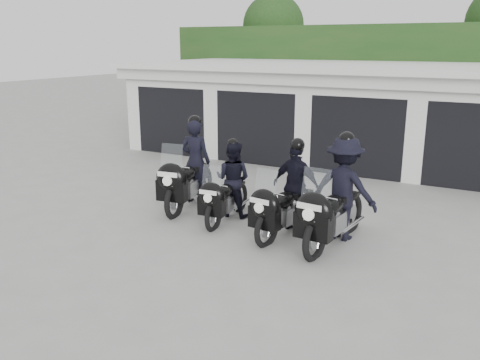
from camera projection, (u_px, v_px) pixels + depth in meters
The scene contains 7 objects.
ground at pixel (271, 240), 9.58m from camera, with size 80.00×80.00×0.00m, color #9B9B96.
garage_block at pixel (380, 114), 16.05m from camera, with size 16.40×6.80×2.96m.
background_vegetation at pixel (422, 65), 19.66m from camera, with size 20.00×3.90×5.80m.
police_bike_a at pixel (190, 170), 11.42m from camera, with size 0.95×2.40×2.10m.
police_bike_b at pixel (229, 185), 10.65m from camera, with size 0.84×2.00×1.74m.
police_bike_c at pixel (291, 193), 9.82m from camera, with size 1.11×2.18×1.91m.
police_bike_d at pixel (340, 195), 9.32m from camera, with size 1.34×2.43×2.12m.
Camera 1 is at (3.74, -8.16, 3.60)m, focal length 38.00 mm.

